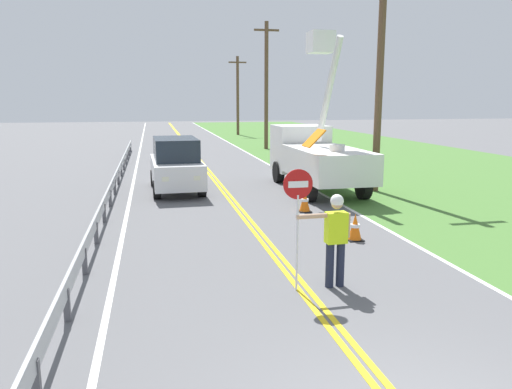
% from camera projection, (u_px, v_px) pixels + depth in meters
% --- Properties ---
extents(grass_verge_right, '(16.00, 110.00, 0.01)m').
position_uv_depth(grass_verge_right, '(426.00, 167.00, 26.75)').
color(grass_verge_right, '#477533').
rests_on(grass_verge_right, ground).
extents(centerline_yellow_left, '(0.11, 110.00, 0.01)m').
position_uv_depth(centerline_yellow_left, '(208.00, 174.00, 24.40)').
color(centerline_yellow_left, yellow).
rests_on(centerline_yellow_left, ground).
extents(centerline_yellow_right, '(0.11, 110.00, 0.01)m').
position_uv_depth(centerline_yellow_right, '(212.00, 174.00, 24.44)').
color(centerline_yellow_right, yellow).
rests_on(centerline_yellow_right, ground).
extents(edge_line_right, '(0.12, 110.00, 0.01)m').
position_uv_depth(edge_line_right, '(281.00, 171.00, 25.14)').
color(edge_line_right, silver).
rests_on(edge_line_right, ground).
extents(edge_line_left, '(0.12, 110.00, 0.01)m').
position_uv_depth(edge_line_left, '(135.00, 176.00, 23.70)').
color(edge_line_left, silver).
rests_on(edge_line_left, ground).
extents(flagger_worker, '(1.09, 0.26, 1.83)m').
position_uv_depth(flagger_worker, '(335.00, 234.00, 9.53)').
color(flagger_worker, '#1E2338').
rests_on(flagger_worker, ground).
extents(stop_sign_paddle, '(0.56, 0.04, 2.33)m').
position_uv_depth(stop_sign_paddle, '(298.00, 202.00, 9.22)').
color(stop_sign_paddle, silver).
rests_on(stop_sign_paddle, ground).
extents(utility_bucket_truck, '(2.67, 6.84, 6.11)m').
position_uv_depth(utility_bucket_truck, '(315.00, 153.00, 20.16)').
color(utility_bucket_truck, white).
rests_on(utility_bucket_truck, ground).
extents(oncoming_suv_nearest, '(2.02, 4.65, 2.10)m').
position_uv_depth(oncoming_suv_nearest, '(176.00, 164.00, 19.63)').
color(oncoming_suv_nearest, silver).
rests_on(oncoming_suv_nearest, ground).
extents(utility_pole_near, '(1.80, 0.28, 8.68)m').
position_uv_depth(utility_pole_near, '(380.00, 74.00, 18.99)').
color(utility_pole_near, brown).
rests_on(utility_pole_near, ground).
extents(utility_pole_mid, '(1.80, 0.28, 8.98)m').
position_uv_depth(utility_pole_mid, '(266.00, 84.00, 35.87)').
color(utility_pole_mid, brown).
rests_on(utility_pole_mid, ground).
extents(utility_pole_far, '(1.80, 0.28, 7.82)m').
position_uv_depth(utility_pole_far, '(238.00, 94.00, 50.49)').
color(utility_pole_far, brown).
rests_on(utility_pole_far, ground).
extents(traffic_cone_lead, '(0.40, 0.40, 0.70)m').
position_uv_depth(traffic_cone_lead, '(355.00, 227.00, 12.85)').
color(traffic_cone_lead, orange).
rests_on(traffic_cone_lead, ground).
extents(traffic_cone_mid, '(0.40, 0.40, 0.70)m').
position_uv_depth(traffic_cone_mid, '(305.00, 202.00, 16.12)').
color(traffic_cone_mid, orange).
rests_on(traffic_cone_mid, ground).
extents(guardrail_left_shoulder, '(0.10, 32.00, 0.71)m').
position_uv_depth(guardrail_left_shoulder, '(116.00, 176.00, 20.20)').
color(guardrail_left_shoulder, '#9EA0A3').
rests_on(guardrail_left_shoulder, ground).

